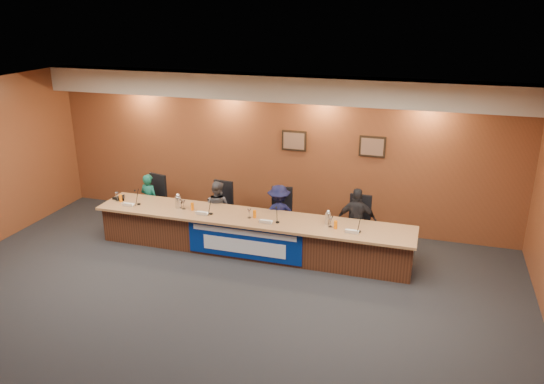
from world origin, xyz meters
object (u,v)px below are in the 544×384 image
at_px(office_chair_b, 219,211).
at_px(carafe_right, 328,218).
at_px(panelist_d, 357,221).
at_px(banner, 244,242).
at_px(panelist_b, 217,208).
at_px(office_chair_a, 152,203).
at_px(speakerphone, 120,198).
at_px(office_chair_d, 357,228).
at_px(panelist_c, 279,214).
at_px(panelist_a, 150,200).
at_px(carafe_left, 178,202).
at_px(office_chair_c, 280,218).
at_px(dais_body, 252,235).

distance_m(office_chair_b, carafe_right, 2.50).
bearing_deg(panelist_d, banner, 22.35).
bearing_deg(panelist_b, panelist_d, -173.73).
distance_m(office_chair_a, carafe_right, 4.01).
distance_m(carafe_right, speakerphone, 4.31).
height_order(office_chair_b, office_chair_d, same).
relative_size(office_chair_a, office_chair_b, 1.00).
height_order(banner, panelist_c, panelist_c).
distance_m(banner, panelist_d, 2.16).
height_order(panelist_a, office_chair_d, panelist_a).
distance_m(panelist_c, carafe_left, 1.98).
relative_size(office_chair_b, speakerphone, 1.50).
bearing_deg(panelist_b, office_chair_d, -171.71).
relative_size(carafe_left, carafe_right, 1.05).
bearing_deg(office_chair_d, carafe_right, -122.24).
distance_m(panelist_c, carafe_right, 1.23).
height_order(panelist_c, carafe_right, panelist_c).
xyz_separation_m(panelist_a, office_chair_a, (0.00, 0.10, -0.10)).
height_order(panelist_b, carafe_right, panelist_b).
bearing_deg(panelist_c, office_chair_a, -24.27).
distance_m(carafe_left, speakerphone, 1.37).
relative_size(panelist_b, office_chair_d, 2.42).
distance_m(panelist_b, office_chair_c, 1.32).
relative_size(panelist_b, panelist_c, 0.96).
xyz_separation_m(office_chair_b, carafe_left, (-0.56, -0.70, 0.39)).
relative_size(panelist_a, office_chair_c, 2.42).
distance_m(office_chair_b, carafe_left, 0.97).
relative_size(carafe_left, speakerphone, 0.73).
height_order(office_chair_a, carafe_left, carafe_left).
xyz_separation_m(panelist_a, panelist_d, (4.39, 0.00, 0.07)).
xyz_separation_m(dais_body, office_chair_a, (-2.48, 0.65, 0.13)).
bearing_deg(carafe_left, speakerphone, 176.06).
relative_size(panelist_a, office_chair_b, 2.42).
bearing_deg(office_chair_c, office_chair_b, 173.06).
bearing_deg(panelist_a, banner, 169.40).
xyz_separation_m(panelist_d, carafe_left, (-3.40, -0.60, 0.22)).
height_order(office_chair_a, office_chair_b, same).
height_order(dais_body, panelist_b, panelist_b).
bearing_deg(panelist_d, panelist_a, -4.46).
bearing_deg(panelist_c, speakerphone, -13.36).
relative_size(banner, carafe_right, 9.92).
distance_m(panelist_d, office_chair_b, 2.85).
distance_m(office_chair_d, carafe_right, 0.86).
distance_m(panelist_b, speakerphone, 2.00).
relative_size(panelist_b, office_chair_b, 2.42).
distance_m(panelist_d, office_chair_c, 1.54).
height_order(dais_body, banner, banner).
bearing_deg(speakerphone, panelist_d, 6.07).
relative_size(office_chair_a, carafe_left, 2.07).
xyz_separation_m(office_chair_c, carafe_right, (1.08, -0.62, 0.38)).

